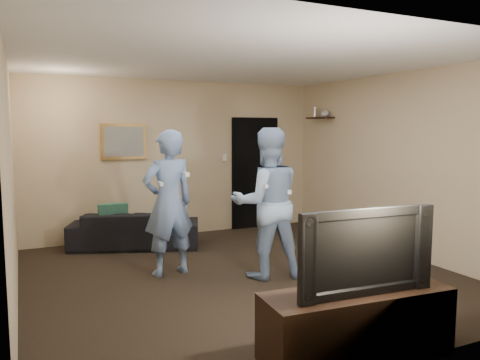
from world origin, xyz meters
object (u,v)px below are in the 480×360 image
tv_console (357,324)px  wii_player_left (168,203)px  wii_player_right (267,203)px  television (359,249)px  sofa (135,229)px

tv_console → wii_player_left: wii_player_left is taller
tv_console → wii_player_right: 2.20m
television → wii_player_left: wii_player_left is taller
wii_player_right → tv_console: bearing=-98.4°
wii_player_left → tv_console: bearing=-74.3°
television → sofa: bearing=105.4°
tv_console → wii_player_left: 2.84m
wii_player_right → sofa: bearing=118.4°
wii_player_left → sofa: bearing=93.1°
sofa → wii_player_left: size_ratio=1.07×
television → wii_player_right: bearing=85.7°
tv_console → television: television is taller
television → wii_player_left: 2.77m
wii_player_left → wii_player_right: bearing=-29.2°
television → wii_player_right: (0.31, 2.07, 0.04)m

